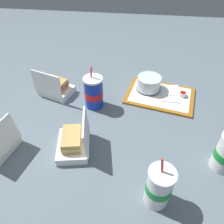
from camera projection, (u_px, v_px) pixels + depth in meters
ground_plane at (114, 123)px, 1.09m from camera, size 3.20×3.20×0.00m
food_tray at (160, 96)px, 1.24m from camera, size 0.42×0.33×0.01m
cake_container at (149, 84)px, 1.25m from camera, size 0.14×0.14×0.08m
ketchup_cup at (183, 94)px, 1.21m from camera, size 0.04×0.04×0.02m
napkin_stack at (171, 90)px, 1.26m from camera, size 0.11×0.11×0.00m
plastic_fork at (170, 102)px, 1.18m from camera, size 0.11×0.02×0.00m
clamshell_sandwich_left at (55, 88)px, 1.23m from camera, size 0.21×0.19×0.17m
clamshell_sandwich_center at (74, 142)px, 0.94m from camera, size 0.17×0.20×0.17m
soda_cup_back at (94, 92)px, 1.13m from camera, size 0.10×0.10×0.23m
soda_cup_corner at (159, 187)px, 0.74m from camera, size 0.09×0.09×0.24m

